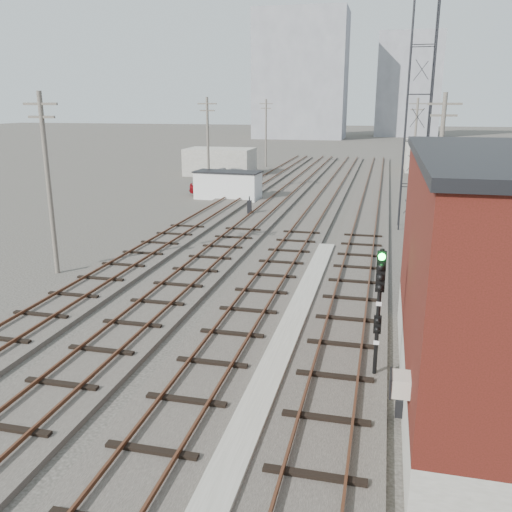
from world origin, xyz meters
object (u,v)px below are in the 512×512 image
(switch_stand, at_px, (249,207))
(site_trailer, at_px, (228,185))
(car_grey, at_px, (239,175))
(car_red, at_px, (213,188))
(car_silver, at_px, (227,181))
(signal_mast, at_px, (379,304))

(switch_stand, bearing_deg, site_trailer, 112.45)
(car_grey, bearing_deg, car_red, -167.01)
(car_red, distance_m, car_silver, 5.74)
(signal_mast, distance_m, car_grey, 45.80)
(site_trailer, height_order, car_grey, site_trailer)
(switch_stand, relative_size, site_trailer, 0.23)
(signal_mast, relative_size, car_silver, 1.03)
(signal_mast, height_order, car_grey, signal_mast)
(site_trailer, bearing_deg, car_red, 158.25)
(signal_mast, xyz_separation_m, car_grey, (-16.05, 42.85, -1.86))
(signal_mast, relative_size, car_red, 0.92)
(switch_stand, relative_size, car_grey, 0.30)
(signal_mast, bearing_deg, switch_stand, 112.71)
(signal_mast, relative_size, switch_stand, 3.02)
(signal_mast, bearing_deg, car_silver, 112.81)
(site_trailer, bearing_deg, switch_stand, -58.19)
(car_red, height_order, car_silver, car_red)
(car_silver, xyz_separation_m, car_grey, (-0.10, 4.91, 0.01))
(signal_mast, bearing_deg, car_red, 115.97)
(car_red, bearing_deg, car_grey, 23.04)
(switch_stand, bearing_deg, car_red, 119.19)
(signal_mast, xyz_separation_m, car_silver, (-15.95, 37.94, -1.86))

